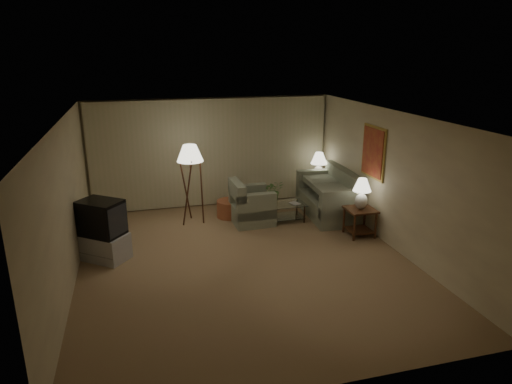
# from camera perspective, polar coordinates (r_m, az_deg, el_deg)

# --- Properties ---
(ground) EXTENTS (7.00, 7.00, 0.00)m
(ground) POSITION_cam_1_polar(r_m,az_deg,el_deg) (8.67, -1.36, -8.62)
(ground) COLOR #936F51
(ground) RESTS_ON ground
(room_shell) EXTENTS (6.04, 7.02, 2.72)m
(room_shell) POSITION_cam_1_polar(r_m,az_deg,el_deg) (9.50, -3.47, 4.86)
(room_shell) COLOR beige
(room_shell) RESTS_ON ground
(sofa) EXTENTS (2.10, 1.24, 0.88)m
(sofa) POSITION_cam_1_polar(r_m,az_deg,el_deg) (10.98, 8.94, -0.66)
(sofa) COLOR gray
(sofa) RESTS_ON ground
(armchair) EXTENTS (0.97, 0.93, 0.78)m
(armchair) POSITION_cam_1_polar(r_m,az_deg,el_deg) (10.40, -0.52, -1.76)
(armchair) COLOR gray
(armchair) RESTS_ON ground
(side_table_near) EXTENTS (0.59, 0.59, 0.60)m
(side_table_near) POSITION_cam_1_polar(r_m,az_deg,el_deg) (9.91, 12.86, -3.05)
(side_table_near) COLOR #371F0F
(side_table_near) RESTS_ON ground
(side_table_far) EXTENTS (0.51, 0.43, 0.60)m
(side_table_far) POSITION_cam_1_polar(r_m,az_deg,el_deg) (11.89, 7.73, 0.61)
(side_table_far) COLOR #371F0F
(side_table_far) RESTS_ON ground
(table_lamp_near) EXTENTS (0.38, 0.38, 0.66)m
(table_lamp_near) POSITION_cam_1_polar(r_m,az_deg,el_deg) (9.73, 13.09, 0.13)
(table_lamp_near) COLOR silver
(table_lamp_near) RESTS_ON side_table_near
(table_lamp_far) EXTENTS (0.42, 0.42, 0.72)m
(table_lamp_far) POSITION_cam_1_polar(r_m,az_deg,el_deg) (11.73, 7.86, 3.52)
(table_lamp_far) COLOR silver
(table_lamp_far) RESTS_ON side_table_far
(coffee_table) EXTENTS (1.17, 0.64, 0.41)m
(coffee_table) POSITION_cam_1_polar(r_m,az_deg,el_deg) (10.52, 2.97, -2.21)
(coffee_table) COLOR silver
(coffee_table) RESTS_ON ground
(tv_cabinet) EXTENTS (1.42, 1.41, 0.50)m
(tv_cabinet) POSITION_cam_1_polar(r_m,az_deg,el_deg) (9.13, -18.47, -6.48)
(tv_cabinet) COLOR #B4B4B7
(tv_cabinet) RESTS_ON ground
(crt_tv) EXTENTS (1.31, 1.30, 0.66)m
(crt_tv) POSITION_cam_1_polar(r_m,az_deg,el_deg) (8.92, -18.82, -3.06)
(crt_tv) COLOR black
(crt_tv) RESTS_ON tv_cabinet
(floor_lamp) EXTENTS (0.59, 0.59, 1.81)m
(floor_lamp) POSITION_cam_1_polar(r_m,az_deg,el_deg) (10.33, -8.10, 1.16)
(floor_lamp) COLOR #371F0F
(floor_lamp) RESTS_ON ground
(ottoman) EXTENTS (0.61, 0.61, 0.40)m
(ottoman) POSITION_cam_1_polar(r_m,az_deg,el_deg) (10.82, -3.32, -2.08)
(ottoman) COLOR #AF513B
(ottoman) RESTS_ON ground
(vase) EXTENTS (0.17, 0.17, 0.15)m
(vase) POSITION_cam_1_polar(r_m,az_deg,el_deg) (10.41, 2.21, -1.18)
(vase) COLOR white
(vase) RESTS_ON coffee_table
(flowers) EXTENTS (0.44, 0.39, 0.48)m
(flowers) POSITION_cam_1_polar(r_m,az_deg,el_deg) (10.31, 2.23, 0.46)
(flowers) COLOR #4B7735
(flowers) RESTS_ON vase
(book) EXTENTS (0.25, 0.29, 0.02)m
(book) POSITION_cam_1_polar(r_m,az_deg,el_deg) (10.46, 4.46, -1.51)
(book) COLOR olive
(book) RESTS_ON coffee_table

